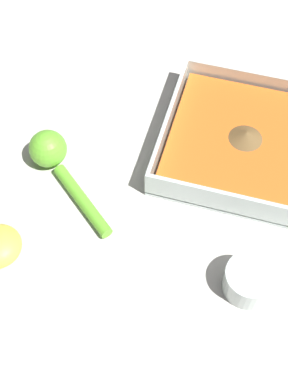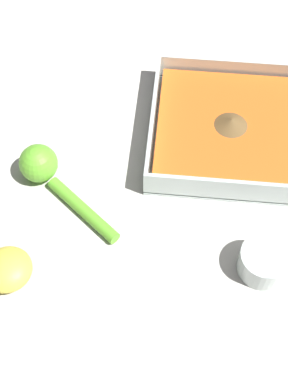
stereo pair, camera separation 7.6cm
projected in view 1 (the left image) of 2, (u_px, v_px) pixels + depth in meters
The scene contains 4 objects.
ground_plane at pixel (252, 165), 0.82m from camera, with size 4.00×4.00×0.00m, color beige.
square_dish at pixel (244, 143), 0.82m from camera, with size 0.25×0.25×0.05m.
spice_bowl at pixel (249, 281), 0.69m from camera, with size 0.07×0.07×0.04m.
lemon_squeezer at pixel (54, 158), 0.80m from camera, with size 0.16×0.14×0.06m.
Camera 1 is at (-0.03, -0.51, 0.66)m, focal length 50.00 mm.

